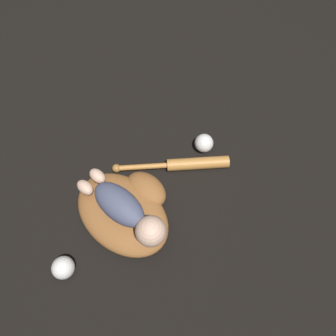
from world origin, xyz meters
name	(u,v)px	position (x,y,z in m)	size (l,w,h in m)	color
ground_plane	(113,215)	(0.00, 0.00, 0.00)	(6.00, 6.00, 0.00)	black
baseball_glove	(127,209)	(0.02, 0.05, 0.04)	(0.42, 0.36, 0.08)	#935B2D
baby_figure	(126,210)	(0.05, 0.04, 0.13)	(0.35, 0.20, 0.10)	#4C516B
baseball_bat	(186,164)	(-0.04, 0.32, 0.02)	(0.21, 0.40, 0.05)	#C6843D
baseball	(204,143)	(-0.08, 0.42, 0.04)	(0.07, 0.07, 0.07)	white
baseball_spare	(63,268)	(0.10, -0.21, 0.04)	(0.07, 0.07, 0.07)	white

